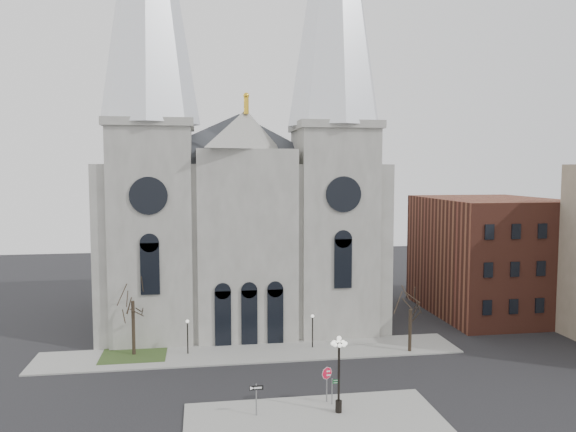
{
  "coord_description": "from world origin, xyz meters",
  "views": [
    {
      "loc": [
        -4.66,
        -41.01,
        17.55
      ],
      "look_at": [
        3.03,
        8.0,
        13.36
      ],
      "focal_mm": 35.0,
      "sensor_mm": 36.0,
      "label": 1
    }
  ],
  "objects": [
    {
      "name": "tree_left",
      "position": [
        -11.0,
        12.0,
        5.58
      ],
      "size": [
        3.2,
        3.2,
        7.5
      ],
      "color": "black",
      "rests_on": "ground"
    },
    {
      "name": "ground",
      "position": [
        0.0,
        0.0,
        0.0
      ],
      "size": [
        160.0,
        160.0,
        0.0
      ],
      "primitive_type": "plane",
      "color": "black",
      "rests_on": "ground"
    },
    {
      "name": "ped_lamp_left",
      "position": [
        -6.0,
        11.5,
        2.33
      ],
      "size": [
        0.32,
        0.32,
        3.26
      ],
      "color": "black",
      "rests_on": "sidewalk_far"
    },
    {
      "name": "grass_patch",
      "position": [
        -11.0,
        12.0,
        0.09
      ],
      "size": [
        6.0,
        5.0,
        0.18
      ],
      "primitive_type": "cube",
      "color": "#314A1F",
      "rests_on": "ground"
    },
    {
      "name": "sidewalk_far",
      "position": [
        0.0,
        11.0,
        0.07
      ],
      "size": [
        40.0,
        6.0,
        0.14
      ],
      "primitive_type": "cube",
      "color": "gray",
      "rests_on": "ground"
    },
    {
      "name": "one_way_sign",
      "position": [
        -0.93,
        -2.77,
        1.68
      ],
      "size": [
        1.0,
        0.1,
        2.29
      ],
      "rotation": [
        0.0,
        0.0,
        0.03
      ],
      "color": "slate",
      "rests_on": "sidewalk_near"
    },
    {
      "name": "cathedral",
      "position": [
        0.0,
        22.86,
        18.48
      ],
      "size": [
        33.0,
        26.66,
        54.0
      ],
      "color": "gray",
      "rests_on": "ground"
    },
    {
      "name": "sidewalk_near",
      "position": [
        3.0,
        -5.0,
        0.07
      ],
      "size": [
        18.0,
        10.0,
        0.14
      ],
      "primitive_type": "cube",
      "color": "gray",
      "rests_on": "ground"
    },
    {
      "name": "street_name_sign",
      "position": [
        4.88,
        -1.76,
        1.31
      ],
      "size": [
        0.63,
        0.11,
        1.96
      ],
      "rotation": [
        0.0,
        0.0,
        -0.1
      ],
      "color": "slate",
      "rests_on": "sidewalk_near"
    },
    {
      "name": "ped_lamp_right",
      "position": [
        6.0,
        11.5,
        2.33
      ],
      "size": [
        0.32,
        0.32,
        3.26
      ],
      "color": "black",
      "rests_on": "sidewalk_far"
    },
    {
      "name": "bg_building_brick",
      "position": [
        30.0,
        22.0,
        7.0
      ],
      "size": [
        14.0,
        18.0,
        14.0
      ],
      "primitive_type": "cube",
      "color": "brown",
      "rests_on": "ground"
    },
    {
      "name": "globe_lamp",
      "position": [
        4.95,
        -3.17,
        3.65
      ],
      "size": [
        1.36,
        1.36,
        5.59
      ],
      "rotation": [
        0.0,
        0.0,
        -0.15
      ],
      "color": "black",
      "rests_on": "sidewalk_near"
    },
    {
      "name": "stop_sign",
      "position": [
        4.52,
        -1.24,
        2.03
      ],
      "size": [
        0.97,
        0.11,
        2.68
      ],
      "rotation": [
        0.0,
        0.0,
        0.08
      ],
      "color": "slate",
      "rests_on": "sidewalk_near"
    },
    {
      "name": "tree_right",
      "position": [
        15.0,
        9.0,
        4.47
      ],
      "size": [
        3.2,
        3.2,
        6.0
      ],
      "color": "black",
      "rests_on": "ground"
    }
  ]
}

